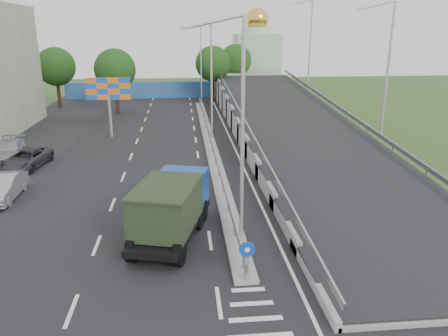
{
  "coord_description": "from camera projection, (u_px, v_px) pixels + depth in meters",
  "views": [
    {
      "loc": [
        -2.33,
        -12.8,
        9.64
      ],
      "look_at": [
        -0.09,
        10.5,
        2.2
      ],
      "focal_mm": 35.0,
      "sensor_mm": 36.0,
      "label": 1
    }
  ],
  "objects": [
    {
      "name": "median",
      "position": [
        210.0,
        144.0,
        38.01
      ],
      "size": [
        1.0,
        44.0,
        0.2
      ],
      "primitive_type": "cube",
      "color": "gray",
      "rests_on": "ground"
    },
    {
      "name": "tree_median_far",
      "position": [
        213.0,
        64.0,
        59.42
      ],
      "size": [
        4.8,
        4.8,
        7.6
      ],
      "color": "black",
      "rests_on": "ground"
    },
    {
      "name": "blue_wall",
      "position": [
        170.0,
        90.0,
        63.87
      ],
      "size": [
        30.0,
        0.5,
        2.4
      ],
      "primitive_type": "cube",
      "color": "#2A5B9A",
      "rests_on": "ground"
    },
    {
      "name": "tree_left_mid",
      "position": [
        115.0,
        70.0,
        50.74
      ],
      "size": [
        4.8,
        4.8,
        7.6
      ],
      "color": "black",
      "rests_on": "ground"
    },
    {
      "name": "dump_truck",
      "position": [
        172.0,
        206.0,
        20.82
      ],
      "size": [
        4.04,
        7.05,
        2.93
      ],
      "rotation": [
        0.0,
        0.0,
        -0.26
      ],
      "color": "black",
      "rests_on": "ground"
    },
    {
      "name": "road_surface",
      "position": [
        175.0,
        159.0,
        33.97
      ],
      "size": [
        26.0,
        90.0,
        0.04
      ],
      "primitive_type": "cube",
      "color": "black",
      "rests_on": "ground"
    },
    {
      "name": "median_guardrail",
      "position": [
        210.0,
        137.0,
        37.81
      ],
      "size": [
        0.09,
        44.0,
        0.71
      ],
      "color": "gray",
      "rests_on": "median"
    },
    {
      "name": "lamp_post_mid",
      "position": [
        209.0,
        75.0,
        38.19
      ],
      "size": [
        2.74,
        0.18,
        10.08
      ],
      "color": "#B2B5B7",
      "rests_on": "median"
    },
    {
      "name": "tree_left_far",
      "position": [
        56.0,
        67.0,
        54.75
      ],
      "size": [
        4.8,
        4.8,
        7.6
      ],
      "color": "black",
      "rests_on": "ground"
    },
    {
      "name": "lamp_post_far",
      "position": [
        200.0,
        60.0,
        57.16
      ],
      "size": [
        2.74,
        0.18,
        10.08
      ],
      "color": "#B2B5B7",
      "rests_on": "median"
    },
    {
      "name": "parked_car_b",
      "position": [
        3.0,
        187.0,
        25.77
      ],
      "size": [
        1.6,
        4.48,
        1.47
      ],
      "primitive_type": "imported",
      "rotation": [
        0.0,
        0.0,
        0.01
      ],
      "color": "#959499",
      "rests_on": "ground"
    },
    {
      "name": "sign_bollard",
      "position": [
        247.0,
        261.0,
        17.02
      ],
      "size": [
        0.64,
        0.23,
        1.67
      ],
      "color": "black",
      "rests_on": "median"
    },
    {
      "name": "billboard",
      "position": [
        108.0,
        92.0,
        39.74
      ],
      "size": [
        4.0,
        0.24,
        5.5
      ],
      "color": "#B2B5B7",
      "rests_on": "ground"
    },
    {
      "name": "parked_car_d",
      "position": [
        9.0,
        151.0,
        33.56
      ],
      "size": [
        2.88,
        5.4,
        1.49
      ],
      "primitive_type": "imported",
      "rotation": [
        0.0,
        0.0,
        0.16
      ],
      "color": "gray",
      "rests_on": "ground"
    },
    {
      "name": "ground",
      "position": [
        255.0,
        318.0,
        15.27
      ],
      "size": [
        160.0,
        160.0,
        0.0
      ],
      "primitive_type": "plane",
      "color": "#2D4C1E",
      "rests_on": "ground"
    },
    {
      "name": "overpass_ramp",
      "position": [
        295.0,
        124.0,
        38.2
      ],
      "size": [
        10.0,
        50.0,
        3.5
      ],
      "color": "gray",
      "rests_on": "ground"
    },
    {
      "name": "parking_strip",
      "position": [
        2.0,
        164.0,
        32.78
      ],
      "size": [
        8.0,
        90.0,
        0.05
      ],
      "primitive_type": "cube",
      "color": "black",
      "rests_on": "ground"
    },
    {
      "name": "parked_car_c",
      "position": [
        26.0,
        159.0,
        31.68
      ],
      "size": [
        2.97,
        5.2,
        1.37
      ],
      "primitive_type": "imported",
      "rotation": [
        0.0,
        0.0,
        -0.15
      ],
      "color": "#323237",
      "rests_on": "ground"
    },
    {
      "name": "tree_ramp_far",
      "position": [
        236.0,
        60.0,
        66.43
      ],
      "size": [
        4.8,
        4.8,
        7.6
      ],
      "color": "black",
      "rests_on": "ground"
    },
    {
      "name": "church",
      "position": [
        256.0,
        57.0,
        71.5
      ],
      "size": [
        7.0,
        7.0,
        13.8
      ],
      "color": "#B2CCAD",
      "rests_on": "ground"
    },
    {
      "name": "lamp_post_near",
      "position": [
        238.0,
        121.0,
        19.22
      ],
      "size": [
        2.74,
        0.18,
        10.08
      ],
      "color": "#B2B5B7",
      "rests_on": "median"
    }
  ]
}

